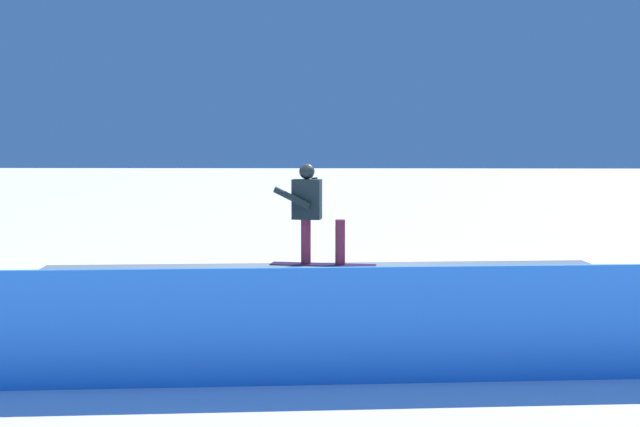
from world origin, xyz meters
The scene contains 4 objects.
ground_plane centered at (0.00, 0.00, 0.00)m, with size 120.00×120.00×0.00m, color white.
grind_box centered at (0.00, 0.00, 0.26)m, with size 7.79×1.18×0.58m.
snowboarder centered at (0.13, -0.03, 1.36)m, with size 1.52×0.47×1.44m.
safety_fence centered at (0.00, 3.73, 0.57)m, with size 10.84×0.06×1.13m, color #3082E5.
Camera 1 is at (-0.29, 11.22, 2.32)m, focal length 44.91 mm.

